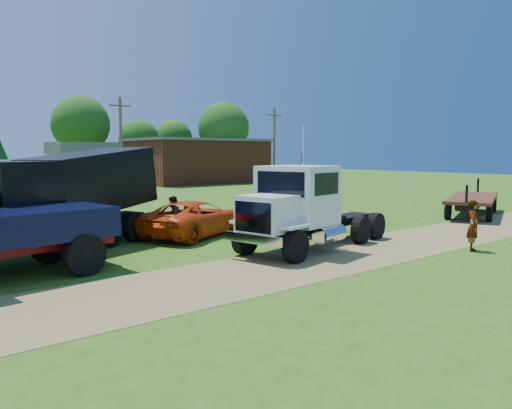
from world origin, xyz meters
TOP-DOWN VIEW (x-y plane):
  - ground at (0.00, 0.00)m, footprint 140.00×140.00m
  - dirt_track at (0.00, 0.00)m, footprint 120.00×4.20m
  - white_semi_tractor at (-2.00, 1.56)m, footprint 7.98×3.99m
  - black_dump_truck at (-8.97, 7.29)m, footprint 9.05×5.58m
  - orange_pickup at (-3.20, 6.92)m, footprint 6.18×4.71m
  - flatbed_trailer at (13.14, 2.78)m, footprint 8.12×5.22m
  - spectator_a at (3.01, -2.53)m, footprint 0.83×0.75m
  - spectator_b at (-4.18, 7.11)m, footprint 1.10×1.06m
  - brick_building at (18.00, 40.00)m, footprint 15.40×10.40m
  - tan_shed at (4.00, 40.00)m, footprint 6.20×5.40m
  - utility_poles at (6.00, 35.00)m, footprint 42.20×0.28m
  - tree_row at (3.09, 50.51)m, footprint 55.35×14.24m

SIDE VIEW (x-z plane):
  - ground at x=0.00m, z-range 0.00..0.00m
  - dirt_track at x=0.00m, z-range 0.00..0.01m
  - orange_pickup at x=-3.20m, z-range 0.00..1.56m
  - flatbed_trailer at x=13.14m, z-range -0.14..1.86m
  - spectator_b at x=-4.18m, z-range 0.00..1.79m
  - spectator_a at x=3.01m, z-range 0.00..1.90m
  - white_semi_tractor at x=-2.00m, z-range -0.75..3.96m
  - black_dump_truck at x=-8.97m, z-range 0.19..4.08m
  - tan_shed at x=4.00m, z-range 0.07..4.77m
  - brick_building at x=18.00m, z-range 0.01..5.31m
  - utility_poles at x=6.00m, z-range 0.21..9.21m
  - tree_row at x=3.09m, z-range 1.09..12.54m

